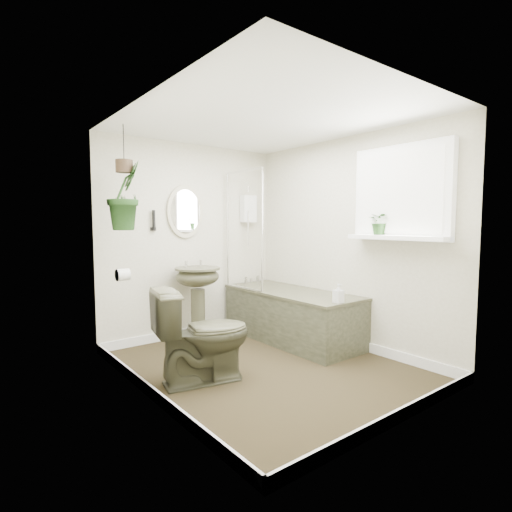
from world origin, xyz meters
TOP-DOWN VIEW (x-y plane):
  - floor at (0.00, 0.00)m, footprint 2.30×2.80m
  - ceiling at (0.00, 0.00)m, footprint 2.30×2.80m
  - wall_back at (0.00, 1.41)m, footprint 2.30×0.02m
  - wall_front at (0.00, -1.41)m, footprint 2.30×0.02m
  - wall_left at (-1.16, 0.00)m, footprint 0.02×2.80m
  - wall_right at (1.16, 0.00)m, footprint 0.02×2.80m
  - skirting at (0.00, 0.00)m, footprint 2.30×2.80m
  - bathtub at (0.80, 0.50)m, footprint 0.72×1.72m
  - bath_screen at (0.47, 0.99)m, footprint 0.04×0.72m
  - shower_box at (0.80, 1.34)m, footprint 0.20×0.10m
  - oval_mirror at (-0.10, 1.37)m, footprint 0.46×0.03m
  - wall_sconce at (-0.50, 1.36)m, footprint 0.04×0.04m
  - toilet_roll_holder at (-1.10, 0.70)m, footprint 0.11×0.11m
  - window_recess at (1.09, -0.70)m, footprint 0.08×1.00m
  - window_sill at (1.02, -0.70)m, footprint 0.18×1.00m
  - window_blinds at (1.04, -0.70)m, footprint 0.01×0.86m
  - toilet at (-0.65, 0.06)m, footprint 0.89×0.62m
  - pedestal_sink at (-0.10, 1.10)m, footprint 0.52×0.45m
  - sill_plant at (1.05, -0.49)m, footprint 0.30×0.28m
  - hanging_plant at (-0.97, 0.95)m, footprint 0.47×0.46m
  - soap_bottle at (0.69, -0.29)m, footprint 0.09×0.10m
  - hanging_pot at (-0.97, 0.95)m, footprint 0.16×0.16m

SIDE VIEW (x-z plane):
  - floor at x=0.00m, z-range -0.02..0.00m
  - skirting at x=0.00m, z-range 0.00..0.10m
  - bathtub at x=0.80m, z-range 0.00..0.58m
  - toilet at x=-0.65m, z-range 0.00..0.83m
  - pedestal_sink at x=-0.10m, z-range 0.00..0.87m
  - soap_bottle at x=0.69m, z-range 0.58..0.77m
  - toilet_roll_holder at x=-1.10m, z-range 0.84..0.96m
  - wall_back at x=0.00m, z-range 0.00..2.30m
  - wall_front at x=0.00m, z-range 0.00..2.30m
  - wall_left at x=-1.16m, z-range 0.00..2.30m
  - wall_right at x=1.16m, z-range 0.00..2.30m
  - window_sill at x=1.02m, z-range 1.21..1.25m
  - bath_screen at x=0.47m, z-range 0.58..1.98m
  - sill_plant at x=1.05m, z-range 1.25..1.52m
  - wall_sconce at x=-0.50m, z-range 1.29..1.51m
  - oval_mirror at x=-0.10m, z-range 1.19..1.81m
  - shower_box at x=0.80m, z-range 1.38..1.73m
  - hanging_plant at x=-0.97m, z-range 1.30..1.97m
  - window_recess at x=1.09m, z-range 1.20..2.10m
  - window_blinds at x=1.04m, z-range 1.27..2.03m
  - hanging_pot at x=-0.97m, z-range 1.85..1.97m
  - ceiling at x=0.00m, z-range 2.30..2.32m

